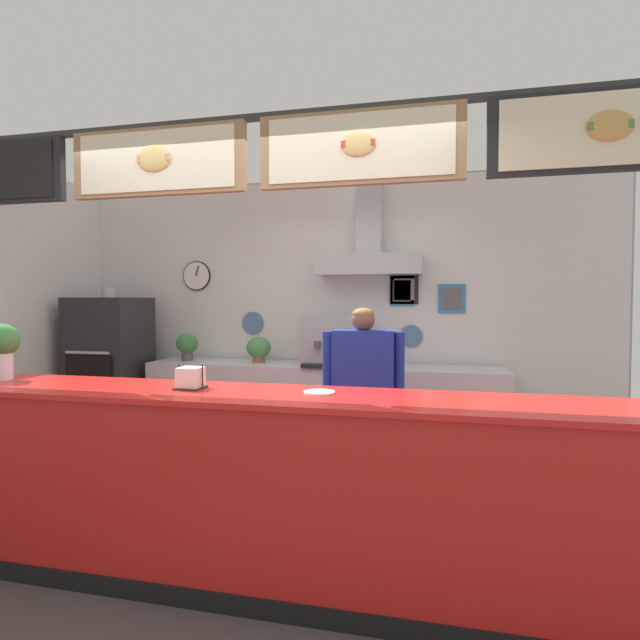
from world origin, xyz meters
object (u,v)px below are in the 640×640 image
(pizza_oven, at_px, (110,374))
(basil_vase, at_px, (2,348))
(condiment_plate, at_px, (319,392))
(potted_basil, at_px, (187,345))
(potted_thyme, at_px, (259,348))
(napkin_holder, at_px, (190,379))
(espresso_machine, at_px, (334,340))
(shop_worker, at_px, (363,401))

(pizza_oven, height_order, basil_vase, pizza_oven)
(basil_vase, bearing_deg, condiment_plate, -0.27)
(pizza_oven, height_order, potted_basil, pizza_oven)
(potted_thyme, distance_m, napkin_holder, 2.25)
(espresso_machine, xyz_separation_m, napkin_holder, (-0.38, -2.16, -0.06))
(espresso_machine, xyz_separation_m, potted_basil, (-1.56, 0.02, -0.08))
(shop_worker, bearing_deg, espresso_machine, -71.85)
(shop_worker, bearing_deg, potted_thyme, -45.60)
(potted_basil, relative_size, condiment_plate, 1.63)
(shop_worker, relative_size, potted_basil, 5.36)
(shop_worker, xyz_separation_m, espresso_machine, (-0.43, 0.98, 0.37))
(pizza_oven, distance_m, espresso_machine, 2.36)
(espresso_machine, relative_size, potted_thyme, 2.22)
(potted_thyme, bearing_deg, pizza_oven, -170.97)
(pizza_oven, bearing_deg, napkin_holder, -45.31)
(condiment_plate, relative_size, napkin_holder, 1.10)
(potted_thyme, xyz_separation_m, potted_basil, (-0.77, -0.03, 0.02))
(napkin_holder, height_order, basil_vase, basil_vase)
(espresso_machine, distance_m, potted_basil, 1.56)
(pizza_oven, bearing_deg, shop_worker, -15.93)
(pizza_oven, xyz_separation_m, napkin_holder, (1.95, -1.97, 0.31))
(espresso_machine, distance_m, potted_thyme, 0.80)
(shop_worker, distance_m, condiment_plate, 1.19)
(napkin_holder, bearing_deg, condiment_plate, 1.60)
(pizza_oven, xyz_separation_m, shop_worker, (2.75, -0.79, -0.00))
(shop_worker, distance_m, napkin_holder, 1.46)
(pizza_oven, relative_size, espresso_machine, 2.91)
(napkin_holder, bearing_deg, potted_thyme, 100.47)
(espresso_machine, bearing_deg, condiment_plate, -80.38)
(potted_basil, distance_m, condiment_plate, 2.89)
(pizza_oven, bearing_deg, basil_vase, -71.99)
(napkin_holder, bearing_deg, potted_basil, 118.47)
(napkin_holder, bearing_deg, shop_worker, 55.63)
(potted_thyme, distance_m, basil_vase, 2.37)
(shop_worker, xyz_separation_m, potted_basil, (-1.99, 1.00, 0.30))
(potted_basil, bearing_deg, shop_worker, -26.60)
(shop_worker, relative_size, condiment_plate, 8.72)
(shop_worker, bearing_deg, napkin_holder, 50.30)
(condiment_plate, bearing_deg, basil_vase, 179.73)
(condiment_plate, distance_m, napkin_holder, 0.75)
(napkin_holder, bearing_deg, pizza_oven, 134.69)
(espresso_machine, distance_m, basil_vase, 2.73)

